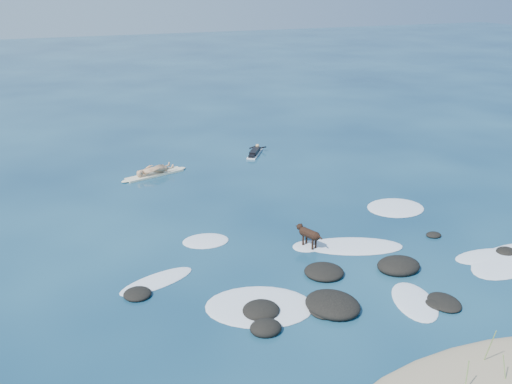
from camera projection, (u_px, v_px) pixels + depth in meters
name	position (u px, v px, depth m)	size (l,w,h in m)	color
ground	(333.00, 250.00, 19.57)	(160.00, 160.00, 0.00)	#0A2642
reef_rocks	(384.00, 284.00, 17.21)	(15.05, 4.81, 0.49)	black
breaking_foam	(381.00, 259.00, 18.90)	(15.76, 8.47, 0.12)	white
standing_surfer_rig	(154.00, 160.00, 26.60)	(3.35, 1.39, 1.94)	#F1E8C1
paddling_surfer_rig	(255.00, 152.00, 30.02)	(1.56, 1.97, 0.38)	white
dog	(308.00, 233.00, 19.58)	(0.60, 1.20, 0.79)	black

